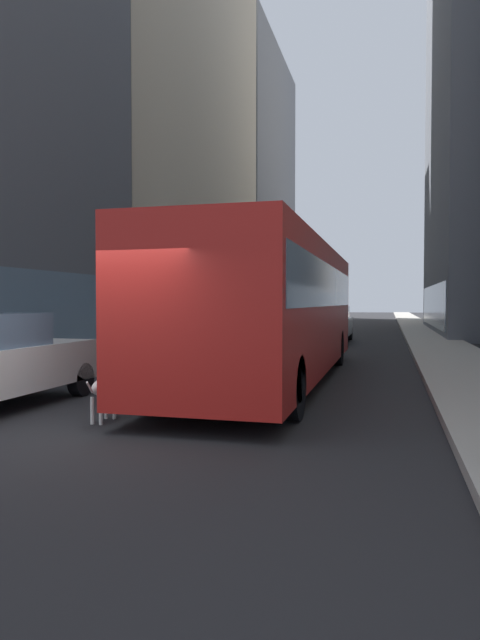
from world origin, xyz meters
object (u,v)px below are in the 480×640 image
at_px(car_silver_sedan, 330,324).
at_px(dalmatian_dog, 105,387).
at_px(car_yellow_taxi, 305,314).
at_px(transit_bus, 274,303).

distance_m(car_silver_sedan, dalmatian_dog, 17.79).
bearing_deg(car_silver_sedan, car_yellow_taxi, 101.60).
height_order(car_yellow_taxi, dalmatian_dog, car_yellow_taxi).
bearing_deg(transit_bus, car_yellow_taxi, 97.06).
relative_size(transit_bus, car_silver_sedan, 2.63).
relative_size(transit_bus, car_yellow_taxi, 2.95).
bearing_deg(transit_bus, car_silver_sedan, 90.00).
bearing_deg(car_yellow_taxi, car_silver_sedan, -78.40).
relative_size(car_yellow_taxi, dalmatian_dog, 4.06).
distance_m(transit_bus, car_yellow_taxi, 32.55).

